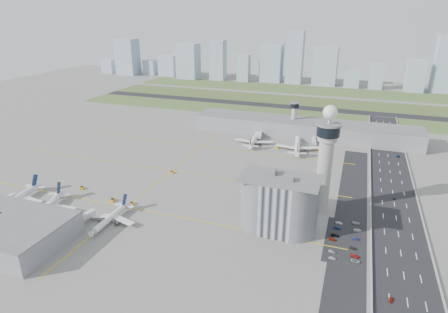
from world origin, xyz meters
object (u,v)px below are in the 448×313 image
(admin_building, at_px, (279,204))
(jet_bridge_near_2, at_px, (74,225))
(car_lot_6, at_px, (355,261))
(car_lot_10, at_px, (357,230))
(airplane_near_c, at_px, (109,215))
(car_hw_2, at_px, (398,156))
(jet_bridge_far_1, at_px, (313,140))
(car_hw_0, at_px, (391,300))
(jet_bridge_far_0, at_px, (260,134))
(car_lot_4, at_px, (337,228))
(tug_0, at_px, (82,188))
(car_lot_5, at_px, (339,223))
(jet_bridge_near_1, at_px, (32,215))
(car_hw_1, at_px, (394,198))
(car_lot_1, at_px, (332,252))
(control_tower, at_px, (326,155))
(car_lot_9, at_px, (356,239))
(car_lot_2, at_px, (332,239))
(tug_1, at_px, (112,200))
(car_hw_4, at_px, (378,134))
(secondary_tower, at_px, (294,116))
(airplane_near_a, at_px, (16,195))
(tug_5, at_px, (315,149))
(car_lot_11, at_px, (356,223))
(car_lot_0, at_px, (332,258))
(tug_2, at_px, (132,203))
(car_lot_3, at_px, (335,235))
(airplane_near_b, at_px, (46,204))
(tug_3, at_px, (172,172))
(car_lot_8, at_px, (353,248))
(tug_4, at_px, (278,147))
(car_lot_7, at_px, (355,256))
(airplane_far_b, at_px, (298,143))

(admin_building, bearing_deg, jet_bridge_near_2, -159.62)
(car_lot_6, relative_size, car_lot_10, 1.05)
(airplane_near_c, height_order, car_hw_2, airplane_near_c)
(jet_bridge_far_1, height_order, car_hw_0, jet_bridge_far_1)
(jet_bridge_far_0, relative_size, car_lot_4, 3.67)
(tug_0, xyz_separation_m, car_lot_5, (167.01, 12.72, -0.39))
(jet_bridge_near_1, distance_m, car_hw_1, 221.54)
(car_lot_1, xyz_separation_m, car_lot_6, (11.32, -4.09, 0.09))
(control_tower, height_order, car_lot_9, control_tower)
(control_tower, distance_m, car_lot_2, 47.92)
(tug_1, relative_size, car_hw_4, 1.03)
(control_tower, distance_m, jet_bridge_far_1, 129.66)
(jet_bridge_near_2, distance_m, car_hw_2, 251.44)
(secondary_tower, bearing_deg, airplane_near_a, -124.60)
(tug_5, relative_size, car_lot_11, 0.83)
(car_lot_10, xyz_separation_m, car_hw_2, (28.60, 129.11, -0.01))
(tug_5, bearing_deg, tug_1, -171.84)
(car_hw_1, height_order, car_hw_2, car_hw_2)
(car_lot_2, xyz_separation_m, car_lot_6, (12.05, -15.36, 0.09))
(tug_1, xyz_separation_m, car_lot_5, (137.01, 20.46, -0.43))
(admin_building, height_order, jet_bridge_far_1, admin_building)
(tug_1, height_order, car_lot_0, tug_1)
(jet_bridge_near_1, relative_size, tug_5, 3.99)
(tug_2, height_order, car_lot_9, tug_2)
(jet_bridge_far_0, xyz_separation_m, car_lot_1, (80.55, -167.06, -2.30))
(control_tower, bearing_deg, car_lot_3, -68.33)
(jet_bridge_far_0, xyz_separation_m, car_hw_2, (120.56, -13.01, -2.25))
(car_lot_1, bearing_deg, car_hw_1, -18.03)
(airplane_near_b, height_order, car_lot_6, airplane_near_b)
(airplane_near_b, height_order, car_lot_2, airplane_near_b)
(car_lot_3, bearing_deg, tug_3, 69.00)
(tug_0, bearing_deg, tug_3, -156.42)
(car_hw_2, bearing_deg, car_lot_8, -106.09)
(tug_4, bearing_deg, jet_bridge_far_1, -131.84)
(jet_bridge_far_0, xyz_separation_m, car_lot_11, (91.25, -134.74, -2.23))
(tug_3, bearing_deg, tug_0, -43.33)
(jet_bridge_far_0, distance_m, car_lot_7, 190.50)
(control_tower, relative_size, tug_0, 18.88)
(control_tower, bearing_deg, car_lot_2, -72.85)
(tug_4, xyz_separation_m, car_lot_0, (58.79, -147.23, -0.44))
(car_hw_1, height_order, car_hw_4, car_hw_4)
(admin_building, bearing_deg, tug_4, 102.12)
(jet_bridge_near_2, height_order, car_lot_10, jet_bridge_near_2)
(secondary_tower, bearing_deg, car_hw_2, -18.52)
(tug_2, bearing_deg, tug_3, 72.55)
(jet_bridge_far_0, bearing_deg, secondary_tower, 112.74)
(car_hw_1, bearing_deg, car_hw_4, 98.64)
(airplane_far_b, height_order, jet_bridge_far_0, airplane_far_b)
(control_tower, bearing_deg, car_hw_2, 65.51)
(tug_3, distance_m, car_lot_1, 135.27)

